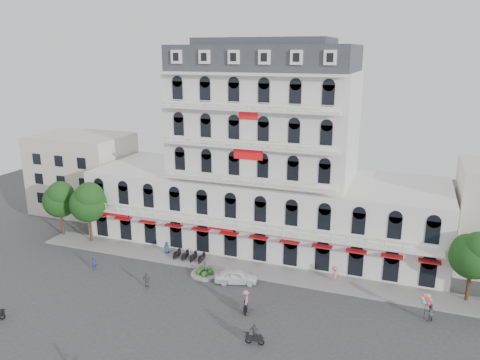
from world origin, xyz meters
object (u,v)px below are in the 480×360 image
parked_car (236,276)px  rider_center (246,300)px  rider_northeast (255,334)px  balloon_vendor (428,308)px

parked_car → rider_center: size_ratio=2.03×
rider_northeast → rider_center: rider_center is taller
rider_northeast → parked_car: bearing=-68.1°
rider_northeast → rider_center: (-2.47, 4.57, 0.26)m
balloon_vendor → parked_car: bearing=178.1°
rider_center → parked_car: bearing=-167.5°
rider_northeast → balloon_vendor: size_ratio=0.83×
parked_car → balloon_vendor: bearing=-108.8°
balloon_vendor → rider_northeast: bearing=-146.7°
rider_center → balloon_vendor: bearing=88.5°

